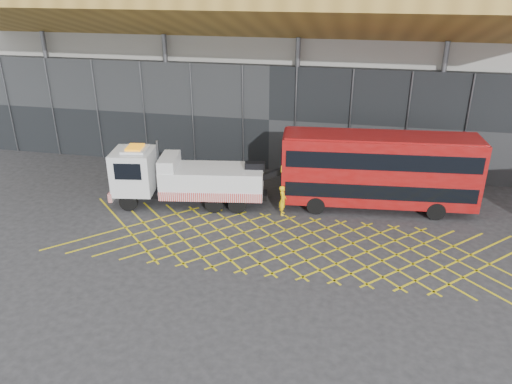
# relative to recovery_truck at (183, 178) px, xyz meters

# --- Properties ---
(ground_plane) EXTENTS (120.00, 120.00, 0.00)m
(ground_plane) POSITION_rel_recovery_truck_xyz_m (2.40, -3.92, -1.88)
(ground_plane) COLOR #272729
(road_markings) EXTENTS (27.96, 7.16, 0.01)m
(road_markings) POSITION_rel_recovery_truck_xyz_m (8.00, -3.92, -1.87)
(road_markings) COLOR gold
(road_markings) RESTS_ON ground_plane
(construction_building) EXTENTS (55.00, 23.97, 18.00)m
(construction_building) POSITION_rel_recovery_truck_xyz_m (4.32, 14.48, 7.10)
(construction_building) COLOR gray
(construction_building) RESTS_ON ground_plane
(recovery_truck) EXTENTS (11.73, 4.20, 4.07)m
(recovery_truck) POSITION_rel_recovery_truck_xyz_m (0.00, 0.00, 0.00)
(recovery_truck) COLOR black
(recovery_truck) RESTS_ON ground_plane
(bus_towed) EXTENTS (12.47, 3.95, 4.99)m
(bus_towed) POSITION_rel_recovery_truck_xyz_m (12.49, 1.91, 0.89)
(bus_towed) COLOR maroon
(bus_towed) RESTS_ON ground_plane
(worker) EXTENTS (0.55, 0.77, 1.97)m
(worker) POSITION_rel_recovery_truck_xyz_m (6.68, -0.23, -0.89)
(worker) COLOR yellow
(worker) RESTS_ON ground_plane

